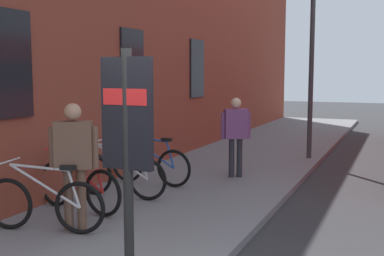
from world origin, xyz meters
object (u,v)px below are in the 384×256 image
pedestrian_crossing_street (74,153)px  pedestrian_by_facade (236,129)px  street_lamp (312,42)px  transit_info_sign (127,129)px  bicycle_far_end (150,165)px  bicycle_leaning_wall (78,187)px  bicycle_nearest_sign (44,204)px  bicycle_end_of_row (121,175)px

pedestrian_crossing_street → pedestrian_by_facade: size_ratio=1.06×
street_lamp → pedestrian_crossing_street: bearing=164.5°
transit_info_sign → bicycle_far_end: bearing=26.0°
bicycle_far_end → street_lamp: 5.43m
pedestrian_crossing_street → bicycle_far_end: bearing=7.2°
pedestrian_crossing_street → pedestrian_by_facade: 4.19m
bicycle_leaning_wall → transit_info_sign: transit_info_sign is taller
bicycle_far_end → pedestrian_crossing_street: size_ratio=1.02×
pedestrian_crossing_street → pedestrian_by_facade: (4.08, -0.95, -0.06)m
bicycle_leaning_wall → transit_info_sign: bearing=-132.9°
street_lamp → pedestrian_by_facade: bearing=161.2°
bicycle_nearest_sign → bicycle_leaning_wall: size_ratio=0.99×
pedestrian_crossing_street → street_lamp: bearing=-15.5°
bicycle_nearest_sign → pedestrian_by_facade: bearing=-16.3°
bicycle_nearest_sign → bicycle_far_end: size_ratio=0.98×
pedestrian_crossing_street → bicycle_end_of_row: bearing=11.5°
transit_info_sign → pedestrian_crossing_street: transit_info_sign is taller
street_lamp → bicycle_far_end: bearing=151.5°
bicycle_end_of_row → street_lamp: 6.30m
bicycle_leaning_wall → bicycle_far_end: 2.06m
bicycle_far_end → pedestrian_by_facade: size_ratio=1.07×
bicycle_nearest_sign → pedestrian_by_facade: size_ratio=1.06×
bicycle_leaning_wall → pedestrian_by_facade: (3.35, -1.45, 0.62)m
transit_info_sign → street_lamp: (8.22, -0.34, 1.33)m
pedestrian_crossing_street → pedestrian_by_facade: bearing=-13.0°
bicycle_nearest_sign → bicycle_end_of_row: bearing=0.8°
bicycle_far_end → pedestrian_crossing_street: pedestrian_crossing_street is taller
bicycle_nearest_sign → bicycle_leaning_wall: same height
bicycle_far_end → street_lamp: street_lamp is taller
street_lamp → bicycle_leaning_wall: bearing=158.7°
bicycle_nearest_sign → transit_info_sign: 2.47m
bicycle_nearest_sign → street_lamp: 8.01m
bicycle_end_of_row → bicycle_far_end: 1.07m
bicycle_far_end → bicycle_leaning_wall: bearing=175.8°
transit_info_sign → pedestrian_crossing_street: 2.08m
pedestrian_crossing_street → bicycle_leaning_wall: bearing=34.3°
bicycle_nearest_sign → bicycle_end_of_row: size_ratio=0.98×
bicycle_far_end → transit_info_sign: 4.61m
pedestrian_crossing_street → pedestrian_by_facade: pedestrian_crossing_street is taller
pedestrian_by_facade → bicycle_nearest_sign: bearing=163.7°
transit_info_sign → bicycle_leaning_wall: bearing=47.1°
bicycle_end_of_row → bicycle_nearest_sign: bearing=-179.2°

